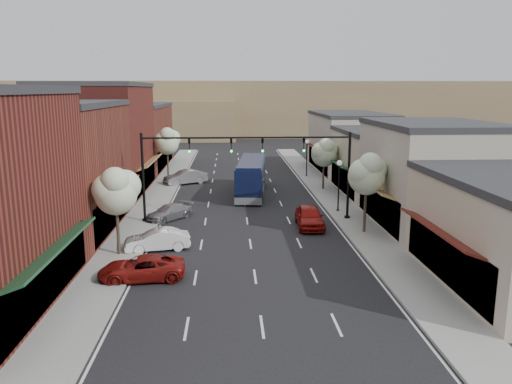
{
  "coord_description": "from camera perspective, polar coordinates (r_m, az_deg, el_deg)",
  "views": [
    {
      "loc": [
        -1.35,
        -30.18,
        10.19
      ],
      "look_at": [
        0.74,
        8.67,
        2.2
      ],
      "focal_mm": 35.0,
      "sensor_mm": 36.0,
      "label": 1
    }
  ],
  "objects": [
    {
      "name": "bldg_right_midfar",
      "position": [
        50.96,
        14.15,
        3.33
      ],
      "size": [
        9.14,
        12.1,
        6.4
      ],
      "color": "#B8AB92",
      "rests_on": "ground"
    },
    {
      "name": "hill_far",
      "position": [
        120.26,
        -2.47,
        9.6
      ],
      "size": [
        120.0,
        30.0,
        12.0
      ],
      "primitive_type": "cube",
      "color": "#7A6647",
      "rests_on": "ground"
    },
    {
      "name": "tree_right_near",
      "position": [
        35.93,
        12.63,
        2.13
      ],
      "size": [
        2.85,
        2.65,
        5.95
      ],
      "color": "#47382B",
      "rests_on": "ground"
    },
    {
      "name": "tree_right_far",
      "position": [
        51.43,
        7.84,
        4.58
      ],
      "size": [
        2.85,
        2.65,
        5.43
      ],
      "color": "#47382B",
      "rests_on": "ground"
    },
    {
      "name": "tree_left_near",
      "position": [
        31.47,
        -15.69,
        0.24
      ],
      "size": [
        2.85,
        2.65,
        5.69
      ],
      "color": "#47382B",
      "rests_on": "ground"
    },
    {
      "name": "bldg_right_far",
      "position": [
        64.31,
        10.53,
        5.59
      ],
      "size": [
        9.14,
        16.1,
        7.4
      ],
      "color": "#B0A696",
      "rests_on": "ground"
    },
    {
      "name": "curb_left",
      "position": [
        50.04,
        -9.5,
        -0.22
      ],
      "size": [
        0.25,
        73.0,
        0.17
      ],
      "primitive_type": "cube",
      "color": "gray",
      "rests_on": "ground"
    },
    {
      "name": "parked_car_e",
      "position": [
        55.3,
        -8.07,
        1.7
      ],
      "size": [
        4.93,
        3.87,
        1.57
      ],
      "primitive_type": "imported",
      "rotation": [
        0.0,
        0.0,
        -1.03
      ],
      "color": "#A3A3A8",
      "rests_on": "ground"
    },
    {
      "name": "signal_mast_left",
      "position": [
        38.81,
        -9.38,
        3.2
      ],
      "size": [
        8.22,
        0.46,
        7.0
      ],
      "color": "black",
      "rests_on": "ground"
    },
    {
      "name": "signal_mast_right",
      "position": [
        39.21,
        7.21,
        3.35
      ],
      "size": [
        8.22,
        0.46,
        7.0
      ],
      "color": "black",
      "rests_on": "ground"
    },
    {
      "name": "tree_left_far",
      "position": [
        56.82,
        -10.09,
        5.79
      ],
      "size": [
        2.85,
        2.65,
        6.13
      ],
      "color": "#47382B",
      "rests_on": "ground"
    },
    {
      "name": "lamp_post_near",
      "position": [
        42.31,
        9.46,
        1.67
      ],
      "size": [
        0.44,
        0.44,
        4.44
      ],
      "color": "black",
      "rests_on": "ground"
    },
    {
      "name": "bldg_left_midfar",
      "position": [
        52.03,
        -17.5,
        5.79
      ],
      "size": [
        10.14,
        14.1,
        10.9
      ],
      "color": "maroon",
      "rests_on": "ground"
    },
    {
      "name": "coach_bus",
      "position": [
        49.29,
        -0.53,
        1.81
      ],
      "size": [
        3.54,
        11.44,
        3.44
      ],
      "rotation": [
        0.0,
        0.0,
        -0.1
      ],
      "color": "#0C1333",
      "rests_on": "ground"
    },
    {
      "name": "sidewalk_right",
      "position": [
        50.67,
        8.08,
        -0.03
      ],
      "size": [
        2.8,
        73.0,
        0.15
      ],
      "primitive_type": "cube",
      "color": "gray",
      "rests_on": "ground"
    },
    {
      "name": "parked_car_c",
      "position": [
        40.4,
        -9.89,
        -2.29
      ],
      "size": [
        4.03,
        4.27,
        1.21
      ],
      "primitive_type": "imported",
      "rotation": [
        0.0,
        0.0,
        -0.72
      ],
      "color": "gray",
      "rests_on": "ground"
    },
    {
      "name": "parked_car_a",
      "position": [
        28.19,
        -12.94,
        -8.48
      ],
      "size": [
        4.89,
        2.64,
        1.3
      ],
      "primitive_type": "imported",
      "rotation": [
        0.0,
        0.0,
        -1.47
      ],
      "color": "maroon",
      "rests_on": "ground"
    },
    {
      "name": "bldg_left_far",
      "position": [
        67.69,
        -14.11,
        6.15
      ],
      "size": [
        10.14,
        18.1,
        8.4
      ],
      "color": "brown",
      "rests_on": "ground"
    },
    {
      "name": "ground",
      "position": [
        31.88,
        -0.49,
        -7.04
      ],
      "size": [
        160.0,
        160.0,
        0.0
      ],
      "primitive_type": "plane",
      "color": "black",
      "rests_on": "ground"
    },
    {
      "name": "lamp_post_far",
      "position": [
        59.33,
        5.84,
        4.59
      ],
      "size": [
        0.44,
        0.44,
        4.44
      ],
      "color": "black",
      "rests_on": "ground"
    },
    {
      "name": "hill_near",
      "position": [
        110.9,
        -15.54,
        7.99
      ],
      "size": [
        50.0,
        20.0,
        8.0
      ],
      "primitive_type": "cube",
      "color": "#7A6647",
      "rests_on": "ground"
    },
    {
      "name": "bldg_left_midnear",
      "position": [
        38.8,
        -22.45,
        2.52
      ],
      "size": [
        10.14,
        14.1,
        9.4
      ],
      "color": "brown",
      "rests_on": "ground"
    },
    {
      "name": "red_hatchback",
      "position": [
        37.85,
        6.12,
        -2.8
      ],
      "size": [
        2.07,
        4.85,
        1.63
      ],
      "primitive_type": "imported",
      "rotation": [
        0.0,
        0.0,
        -0.03
      ],
      "color": "#96100A",
      "rests_on": "ground"
    },
    {
      "name": "sidewalk_left",
      "position": [
        50.21,
        -11.08,
        -0.23
      ],
      "size": [
        2.8,
        73.0,
        0.15
      ],
      "primitive_type": "cube",
      "color": "gray",
      "rests_on": "ground"
    },
    {
      "name": "curb_right",
      "position": [
        50.41,
        6.52,
        -0.04
      ],
      "size": [
        0.25,
        73.0,
        0.17
      ],
      "primitive_type": "cube",
      "color": "gray",
      "rests_on": "ground"
    },
    {
      "name": "bldg_right_midnear",
      "position": [
        39.69,
        19.29,
        1.84
      ],
      "size": [
        9.14,
        12.1,
        7.9
      ],
      "color": "#B0A696",
      "rests_on": "ground"
    },
    {
      "name": "parked_car_b",
      "position": [
        32.94,
        -11.23,
        -5.39
      ],
      "size": [
        4.38,
        2.28,
        1.38
      ],
      "primitive_type": "imported",
      "rotation": [
        0.0,
        0.0,
        -1.37
      ],
      "color": "white",
      "rests_on": "ground"
    }
  ]
}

